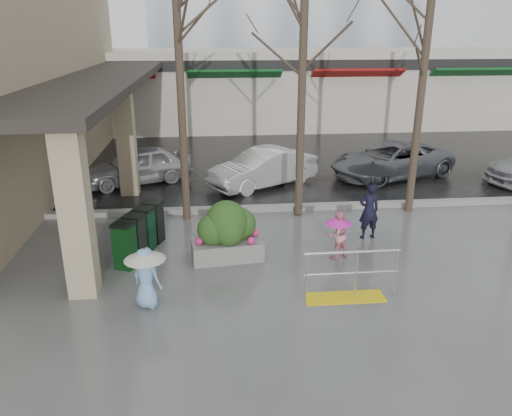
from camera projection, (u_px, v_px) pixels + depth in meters
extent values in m
plane|color=#51514F|center=(273.00, 273.00, 10.98)|extent=(120.00, 120.00, 0.00)
cube|color=black|center=(229.00, 114.00, 31.59)|extent=(120.00, 36.00, 0.01)
cube|color=gray|center=(256.00, 209.00, 14.70)|extent=(120.00, 0.30, 0.15)
cube|color=#2D2823|center=(103.00, 74.00, 16.82)|extent=(2.80, 18.00, 0.25)
cube|color=tan|center=(76.00, 212.00, 9.58)|extent=(0.55, 0.55, 3.50)
cube|color=tan|center=(126.00, 141.00, 15.66)|extent=(0.55, 0.55, 3.50)
cube|color=beige|center=(268.00, 88.00, 27.34)|extent=(34.00, 6.00, 4.00)
cube|color=maroon|center=(108.00, 78.00, 23.63)|extent=(4.50, 1.68, 0.87)
cube|color=#0F4C1E|center=(234.00, 77.00, 24.16)|extent=(4.50, 1.68, 0.87)
cube|color=maroon|center=(355.00, 76.00, 24.69)|extent=(4.50, 1.68, 0.87)
cube|color=#0F4C1E|center=(471.00, 75.00, 25.22)|extent=(4.50, 1.68, 0.87)
cube|color=black|center=(275.00, 65.00, 24.15)|extent=(34.00, 0.35, 0.50)
cube|color=yellow|center=(345.00, 297.00, 9.97)|extent=(1.60, 0.50, 0.02)
cylinder|color=silver|center=(306.00, 277.00, 9.73)|extent=(0.05, 0.05, 1.00)
cylinder|color=silver|center=(356.00, 275.00, 9.82)|extent=(0.05, 0.05, 1.00)
cylinder|color=silver|center=(395.00, 273.00, 9.89)|extent=(0.05, 0.05, 1.00)
cylinder|color=silver|center=(353.00, 252.00, 9.64)|extent=(1.90, 0.06, 0.06)
cylinder|color=silver|center=(351.00, 273.00, 9.79)|extent=(1.90, 0.04, 0.04)
cylinder|color=#382B21|center=(181.00, 97.00, 13.02)|extent=(0.22, 0.22, 6.80)
cylinder|color=#382B21|center=(302.00, 91.00, 13.27)|extent=(0.22, 0.22, 7.00)
cylinder|color=#382B21|center=(420.00, 99.00, 13.65)|extent=(0.22, 0.22, 6.50)
imported|color=black|center=(369.00, 210.00, 12.60)|extent=(0.59, 0.43, 1.49)
cylinder|color=black|center=(371.00, 181.00, 12.33)|extent=(0.02, 0.02, 0.94)
cone|color=black|center=(373.00, 166.00, 12.21)|extent=(1.22, 1.22, 0.18)
sphere|color=black|center=(373.00, 162.00, 12.17)|extent=(0.05, 0.05, 0.05)
imported|color=pink|center=(337.00, 235.00, 11.57)|extent=(0.68, 0.63, 1.13)
cylinder|color=black|center=(338.00, 226.00, 11.50)|extent=(0.02, 0.02, 0.49)
cone|color=#DB22AA|center=(338.00, 220.00, 11.45)|extent=(0.64, 0.64, 0.18)
sphere|color=black|center=(338.00, 216.00, 11.41)|extent=(0.05, 0.05, 0.05)
imported|color=#78A9D5|center=(146.00, 278.00, 9.48)|extent=(0.71, 0.63, 1.21)
cylinder|color=black|center=(145.00, 264.00, 9.39)|extent=(0.02, 0.02, 0.57)
cone|color=beige|center=(145.00, 255.00, 9.32)|extent=(0.79, 0.79, 0.18)
sphere|color=black|center=(144.00, 250.00, 9.28)|extent=(0.05, 0.05, 0.05)
cube|color=gray|center=(227.00, 249.00, 11.63)|extent=(1.70, 0.99, 0.45)
ellipsoid|color=#1E4014|center=(226.00, 223.00, 11.40)|extent=(0.99, 0.89, 1.04)
sphere|color=#1E4014|center=(213.00, 230.00, 11.33)|extent=(0.71, 0.71, 0.71)
sphere|color=#1E4014|center=(240.00, 224.00, 11.59)|extent=(0.75, 0.75, 0.75)
cube|color=#0C3913|center=(125.00, 247.00, 11.10)|extent=(0.52, 0.52, 0.99)
cube|color=black|center=(123.00, 224.00, 10.91)|extent=(0.55, 0.55, 0.07)
cube|color=black|center=(135.00, 238.00, 11.55)|extent=(0.52, 0.52, 0.99)
cube|color=black|center=(133.00, 217.00, 11.37)|extent=(0.55, 0.55, 0.07)
cube|color=#0C3820|center=(145.00, 230.00, 12.00)|extent=(0.52, 0.52, 0.99)
cube|color=black|center=(143.00, 209.00, 11.82)|extent=(0.55, 0.55, 0.07)
cube|color=black|center=(154.00, 223.00, 12.45)|extent=(0.52, 0.52, 0.99)
cube|color=black|center=(152.00, 203.00, 12.27)|extent=(0.55, 0.55, 0.07)
imported|color=#AFB0B4|center=(137.00, 166.00, 17.16)|extent=(3.99, 2.80, 1.26)
imported|color=white|center=(263.00, 168.00, 16.86)|extent=(3.97, 3.10, 1.26)
imported|color=slate|center=(391.00, 160.00, 17.94)|extent=(4.98, 3.55, 1.26)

